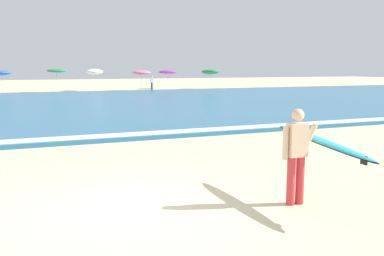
{
  "coord_description": "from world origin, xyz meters",
  "views": [
    {
      "loc": [
        -1.55,
        -6.81,
        2.45
      ],
      "look_at": [
        1.81,
        1.61,
        1.1
      ],
      "focal_mm": 38.33,
      "sensor_mm": 36.0,
      "label": 1
    }
  ],
  "objects_px": {
    "surfer_with_board": "(309,147)",
    "beach_umbrella_5": "(168,72)",
    "beachgoer_near_row_left": "(152,83)",
    "beach_umbrella_4": "(142,73)",
    "beach_umbrella_1": "(1,73)",
    "beach_umbrella_3": "(94,72)",
    "beach_umbrella_6": "(210,72)",
    "beach_umbrella_2": "(57,71)"
  },
  "relations": [
    {
      "from": "surfer_with_board",
      "to": "beach_umbrella_3",
      "type": "bearing_deg",
      "value": 87.12
    },
    {
      "from": "beach_umbrella_2",
      "to": "beach_umbrella_6",
      "type": "relative_size",
      "value": 1.02
    },
    {
      "from": "beach_umbrella_2",
      "to": "beach_umbrella_3",
      "type": "xyz_separation_m",
      "value": [
        3.84,
        1.3,
        -0.12
      ]
    },
    {
      "from": "beach_umbrella_4",
      "to": "beach_umbrella_1",
      "type": "bearing_deg",
      "value": 178.89
    },
    {
      "from": "beach_umbrella_1",
      "to": "beach_umbrella_2",
      "type": "distance_m",
      "value": 4.96
    },
    {
      "from": "beach_umbrella_5",
      "to": "beachgoer_near_row_left",
      "type": "relative_size",
      "value": 1.35
    },
    {
      "from": "surfer_with_board",
      "to": "beachgoer_near_row_left",
      "type": "bearing_deg",
      "value": 78.17
    },
    {
      "from": "beach_umbrella_1",
      "to": "beach_umbrella_4",
      "type": "bearing_deg",
      "value": -1.11
    },
    {
      "from": "beach_umbrella_3",
      "to": "beach_umbrella_6",
      "type": "bearing_deg",
      "value": -4.67
    },
    {
      "from": "beach_umbrella_4",
      "to": "beach_umbrella_6",
      "type": "distance_m",
      "value": 8.07
    },
    {
      "from": "beach_umbrella_2",
      "to": "beach_umbrella_3",
      "type": "relative_size",
      "value": 1.0
    },
    {
      "from": "beach_umbrella_3",
      "to": "beach_umbrella_5",
      "type": "relative_size",
      "value": 1.08
    },
    {
      "from": "beach_umbrella_1",
      "to": "beachgoer_near_row_left",
      "type": "height_order",
      "value": "beach_umbrella_1"
    },
    {
      "from": "surfer_with_board",
      "to": "beach_umbrella_6",
      "type": "distance_m",
      "value": 39.7
    },
    {
      "from": "surfer_with_board",
      "to": "beach_umbrella_6",
      "type": "relative_size",
      "value": 1.27
    },
    {
      "from": "beach_umbrella_4",
      "to": "beach_umbrella_5",
      "type": "height_order",
      "value": "beach_umbrella_4"
    },
    {
      "from": "beach_umbrella_6",
      "to": "beach_umbrella_5",
      "type": "bearing_deg",
      "value": 153.83
    },
    {
      "from": "beach_umbrella_3",
      "to": "beach_umbrella_4",
      "type": "xyz_separation_m",
      "value": [
        4.72,
        -1.24,
        -0.1
      ]
    },
    {
      "from": "surfer_with_board",
      "to": "beach_umbrella_3",
      "type": "relative_size",
      "value": 1.24
    },
    {
      "from": "surfer_with_board",
      "to": "beach_umbrella_6",
      "type": "height_order",
      "value": "beach_umbrella_6"
    },
    {
      "from": "beach_umbrella_4",
      "to": "beach_umbrella_2",
      "type": "bearing_deg",
      "value": -179.63
    },
    {
      "from": "beach_umbrella_4",
      "to": "beach_umbrella_5",
      "type": "bearing_deg",
      "value": 32.47
    },
    {
      "from": "beach_umbrella_4",
      "to": "beach_umbrella_6",
      "type": "height_order",
      "value": "beach_umbrella_6"
    },
    {
      "from": "beach_umbrella_3",
      "to": "beach_umbrella_5",
      "type": "distance_m",
      "value": 8.49
    },
    {
      "from": "beach_umbrella_6",
      "to": "beachgoer_near_row_left",
      "type": "height_order",
      "value": "beach_umbrella_6"
    },
    {
      "from": "beach_umbrella_3",
      "to": "beachgoer_near_row_left",
      "type": "relative_size",
      "value": 1.47
    },
    {
      "from": "beach_umbrella_2",
      "to": "beach_umbrella_4",
      "type": "distance_m",
      "value": 8.57
    },
    {
      "from": "surfer_with_board",
      "to": "beach_umbrella_5",
      "type": "distance_m",
      "value": 40.38
    },
    {
      "from": "beach_umbrella_3",
      "to": "surfer_with_board",
      "type": "bearing_deg",
      "value": -92.88
    },
    {
      "from": "beach_umbrella_6",
      "to": "beachgoer_near_row_left",
      "type": "distance_m",
      "value": 7.3
    },
    {
      "from": "beach_umbrella_4",
      "to": "beachgoer_near_row_left",
      "type": "height_order",
      "value": "beach_umbrella_4"
    },
    {
      "from": "surfer_with_board",
      "to": "beach_umbrella_5",
      "type": "xyz_separation_m",
      "value": [
        10.32,
        39.02,
        0.85
      ]
    },
    {
      "from": "surfer_with_board",
      "to": "beachgoer_near_row_left",
      "type": "distance_m",
      "value": 36.77
    },
    {
      "from": "beach_umbrella_2",
      "to": "surfer_with_board",
      "type": "bearing_deg",
      "value": -86.97
    },
    {
      "from": "beach_umbrella_5",
      "to": "beachgoer_near_row_left",
      "type": "xyz_separation_m",
      "value": [
        -2.78,
        -3.03,
        -1.04
      ]
    },
    {
      "from": "beach_umbrella_4",
      "to": "beach_umbrella_5",
      "type": "relative_size",
      "value": 1.03
    },
    {
      "from": "beach_umbrella_6",
      "to": "beachgoer_near_row_left",
      "type": "relative_size",
      "value": 1.44
    },
    {
      "from": "beach_umbrella_2",
      "to": "beachgoer_near_row_left",
      "type": "xyz_separation_m",
      "value": [
        9.47,
        -0.63,
        -1.26
      ]
    },
    {
      "from": "beach_umbrella_2",
      "to": "beach_umbrella_4",
      "type": "height_order",
      "value": "beach_umbrella_2"
    },
    {
      "from": "beach_umbrella_1",
      "to": "beach_umbrella_3",
      "type": "bearing_deg",
      "value": 6.37
    },
    {
      "from": "beach_umbrella_1",
      "to": "beach_umbrella_6",
      "type": "distance_m",
      "value": 21.59
    },
    {
      "from": "beach_umbrella_6",
      "to": "beach_umbrella_2",
      "type": "bearing_deg",
      "value": -179.13
    }
  ]
}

